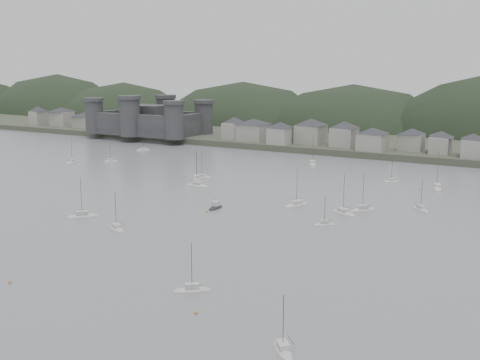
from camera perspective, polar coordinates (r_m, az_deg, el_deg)
The scene contains 9 objects.
ground at distance 121.25m, azimuth -18.20°, elevation -8.81°, with size 900.00×900.00×0.00m, color slate.
far_shore_land at distance 381.85m, azimuth 16.77°, elevation 4.93°, with size 900.00×250.00×3.00m, color #383D2D.
forested_ridge at distance 357.59m, azimuth 16.46°, elevation 2.48°, with size 851.55×103.94×102.57m.
castle at distance 329.13m, azimuth -9.08°, elevation 5.98°, with size 66.00×43.00×20.00m.
waterfront_town at distance 262.65m, azimuth 21.93°, elevation 3.49°, with size 451.48×28.46×12.92m.
sailboat_lead at distance 150.24m, azimuth 8.40°, elevation -4.40°, with size 6.05×5.30×8.42m.
moored_fleet at distance 174.87m, azimuth -5.35°, elevation -2.10°, with size 211.60×174.34×13.59m.
motor_launch_far at distance 166.10m, azimuth -2.45°, elevation -2.74°, with size 2.94×7.02×3.66m.
mooring_buoys at distance 167.46m, azimuth -3.01°, elevation -2.68°, with size 161.76×143.18×0.70m.
Camera 1 is at (86.34, -74.92, 40.42)m, focal length 42.87 mm.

